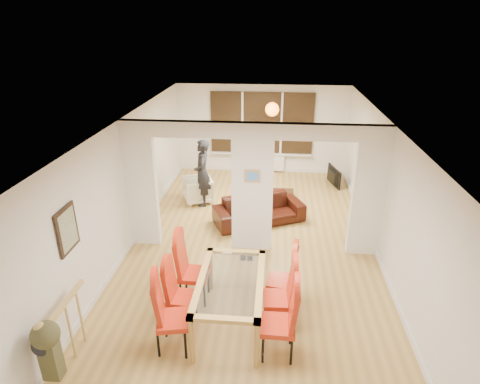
# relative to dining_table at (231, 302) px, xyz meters

# --- Properties ---
(floor) EXTENTS (5.00, 9.00, 0.01)m
(floor) POSITION_rel_dining_table_xyz_m (0.17, 2.28, -0.40)
(floor) COLOR #B18C47
(floor) RESTS_ON ground
(room_walls) EXTENTS (5.00, 9.00, 2.60)m
(room_walls) POSITION_rel_dining_table_xyz_m (0.17, 2.28, 0.90)
(room_walls) COLOR silver
(room_walls) RESTS_ON floor
(divider_wall) EXTENTS (5.00, 0.18, 2.60)m
(divider_wall) POSITION_rel_dining_table_xyz_m (0.17, 2.28, 0.90)
(divider_wall) COLOR white
(divider_wall) RESTS_ON floor
(bay_window_blinds) EXTENTS (3.00, 0.08, 1.80)m
(bay_window_blinds) POSITION_rel_dining_table_xyz_m (0.17, 6.72, 1.10)
(bay_window_blinds) COLOR black
(bay_window_blinds) RESTS_ON room_walls
(radiator) EXTENTS (1.40, 0.08, 0.50)m
(radiator) POSITION_rel_dining_table_xyz_m (0.17, 6.68, -0.10)
(radiator) COLOR white
(radiator) RESTS_ON floor
(pendant_light) EXTENTS (0.36, 0.36, 0.36)m
(pendant_light) POSITION_rel_dining_table_xyz_m (0.47, 5.58, 1.75)
(pendant_light) COLOR orange
(pendant_light) RESTS_ON room_walls
(stair_newel) EXTENTS (0.40, 1.20, 1.10)m
(stair_newel) POSITION_rel_dining_table_xyz_m (-2.08, -0.92, 0.15)
(stair_newel) COLOR tan
(stair_newel) RESTS_ON floor
(wall_poster) EXTENTS (0.04, 0.52, 0.67)m
(wall_poster) POSITION_rel_dining_table_xyz_m (-2.30, -0.12, 1.20)
(wall_poster) COLOR gray
(wall_poster) RESTS_ON room_walls
(pillar_photo) EXTENTS (0.30, 0.03, 0.25)m
(pillar_photo) POSITION_rel_dining_table_xyz_m (0.17, 2.18, 1.20)
(pillar_photo) COLOR #4C8CD8
(pillar_photo) RESTS_ON divider_wall
(dining_table) EXTENTS (0.97, 1.72, 0.81)m
(dining_table) POSITION_rel_dining_table_xyz_m (0.00, 0.00, 0.00)
(dining_table) COLOR #AC863F
(dining_table) RESTS_ON floor
(dining_chair_la) EXTENTS (0.54, 0.54, 1.15)m
(dining_chair_la) POSITION_rel_dining_table_xyz_m (-0.73, -0.55, 0.17)
(dining_chair_la) COLOR #B52712
(dining_chair_la) RESTS_ON floor
(dining_chair_lb) EXTENTS (0.44, 0.44, 1.03)m
(dining_chair_lb) POSITION_rel_dining_table_xyz_m (-0.74, -0.02, 0.11)
(dining_chair_lb) COLOR #B52712
(dining_chair_lb) RESTS_ON floor
(dining_chair_lc) EXTENTS (0.49, 0.49, 1.16)m
(dining_chair_lc) POSITION_rel_dining_table_xyz_m (-0.66, 0.52, 0.18)
(dining_chair_lc) COLOR #B52712
(dining_chair_lc) RESTS_ON floor
(dining_chair_ra) EXTENTS (0.47, 0.47, 1.16)m
(dining_chair_ra) POSITION_rel_dining_table_xyz_m (0.71, -0.53, 0.18)
(dining_chair_ra) COLOR #B52712
(dining_chair_ra) RESTS_ON floor
(dining_chair_rb) EXTENTS (0.47, 0.47, 1.12)m
(dining_chair_rb) POSITION_rel_dining_table_xyz_m (0.71, 0.04, 0.15)
(dining_chair_rb) COLOR #B52712
(dining_chair_rb) RESTS_ON floor
(dining_chair_rc) EXTENTS (0.48, 0.48, 1.06)m
(dining_chair_rc) POSITION_rel_dining_table_xyz_m (0.75, 0.52, 0.13)
(dining_chair_rc) COLOR #B52712
(dining_chair_rc) RESTS_ON floor
(sofa) EXTENTS (2.18, 1.57, 0.59)m
(sofa) POSITION_rel_dining_table_xyz_m (0.27, 3.40, -0.11)
(sofa) COLOR black
(sofa) RESTS_ON floor
(armchair) EXTENTS (0.89, 0.91, 0.64)m
(armchair) POSITION_rel_dining_table_xyz_m (-1.34, 4.38, -0.08)
(armchair) COLOR beige
(armchair) RESTS_ON floor
(person) EXTENTS (0.66, 0.48, 1.68)m
(person) POSITION_rel_dining_table_xyz_m (-1.17, 4.23, 0.44)
(person) COLOR black
(person) RESTS_ON floor
(television) EXTENTS (0.88, 0.33, 0.51)m
(television) POSITION_rel_dining_table_xyz_m (2.17, 5.81, -0.15)
(television) COLOR black
(television) RESTS_ON floor
(coffee_table) EXTENTS (0.94, 0.57, 0.20)m
(coffee_table) POSITION_rel_dining_table_xyz_m (0.66, 4.73, -0.30)
(coffee_table) COLOR #322111
(coffee_table) RESTS_ON floor
(bottle) EXTENTS (0.07, 0.07, 0.29)m
(bottle) POSITION_rel_dining_table_xyz_m (0.43, 4.62, -0.06)
(bottle) COLOR #143F19
(bottle) RESTS_ON coffee_table
(bowl) EXTENTS (0.21, 0.21, 0.05)m
(bowl) POSITION_rel_dining_table_xyz_m (0.47, 4.80, -0.17)
(bowl) COLOR #322111
(bowl) RESTS_ON coffee_table
(shoes) EXTENTS (0.23, 0.25, 0.10)m
(shoes) POSITION_rel_dining_table_xyz_m (0.11, 1.86, -0.36)
(shoes) COLOR black
(shoes) RESTS_ON floor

